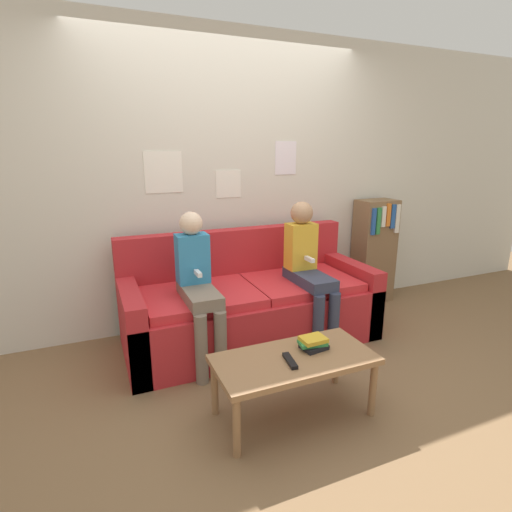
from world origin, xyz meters
TOP-DOWN VIEW (x-y plane):
  - ground_plane at (0.00, 0.00)m, footprint 10.00×10.00m
  - wall_back at (-0.00, 1.09)m, footprint 8.00×0.06m
  - couch at (0.00, 0.56)m, footprint 2.08×0.88m
  - coffee_table at (-0.14, -0.50)m, footprint 0.97×0.47m
  - person_left at (-0.49, 0.35)m, footprint 0.24×0.59m
  - person_right at (0.44, 0.36)m, footprint 0.24×0.59m
  - tv_remote at (-0.20, -0.55)m, footprint 0.06×0.17m
  - book_stack at (0.01, -0.46)m, footprint 0.18×0.14m
  - bookshelf at (1.57, 0.90)m, footprint 0.40×0.29m

SIDE VIEW (x-z plane):
  - ground_plane at x=0.00m, z-range 0.00..0.00m
  - couch at x=0.00m, z-range -0.15..0.76m
  - coffee_table at x=-0.14m, z-range 0.15..0.54m
  - tv_remote at x=-0.20m, z-range 0.39..0.42m
  - book_stack at x=0.01m, z-range 0.39..0.47m
  - bookshelf at x=1.57m, z-range 0.00..1.09m
  - person_left at x=-0.49m, z-range 0.07..1.22m
  - person_right at x=0.44m, z-range 0.08..1.26m
  - wall_back at x=0.00m, z-range 0.00..2.60m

